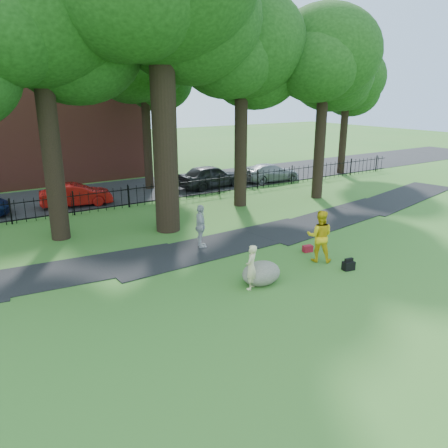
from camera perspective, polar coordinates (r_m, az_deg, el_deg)
ground at (r=15.00m, az=4.59°, el=-7.65°), size 120.00×120.00×0.00m
footpath at (r=18.49m, az=-0.28°, el=-2.74°), size 36.07×3.85×0.03m
street at (r=28.73m, az=-15.17°, el=3.84°), size 80.00×7.00×0.02m
iron_fence at (r=24.91m, az=-12.37°, el=3.49°), size 44.00×0.04×1.20m
brick_building at (r=35.04m, az=-26.67°, el=14.86°), size 18.00×8.00×12.00m
tree_row at (r=21.22m, az=-8.59°, el=21.98°), size 26.82×7.96×12.42m
woman at (r=14.27m, az=3.57°, el=-5.65°), size 0.66×0.61×1.51m
man at (r=16.85m, az=12.39°, el=-1.55°), size 1.22×1.22×2.00m
pedestrian at (r=17.91m, az=-3.07°, el=-0.34°), size 0.82×1.16×1.83m
boulder at (r=14.83m, az=4.89°, el=-6.22°), size 1.71×1.54×0.82m
backpack at (r=16.54m, az=15.94°, el=-5.26°), size 0.47×0.33×0.32m
red_bag at (r=17.99m, az=10.88°, el=-3.18°), size 0.42×0.31×0.26m
red_sedan at (r=25.98m, az=-18.76°, el=3.62°), size 4.05×2.00×1.28m
grey_car at (r=29.45m, az=-1.79°, el=6.26°), size 4.66×2.20×1.54m
silver_car at (r=31.75m, az=6.11°, el=6.70°), size 4.48×2.12×1.26m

